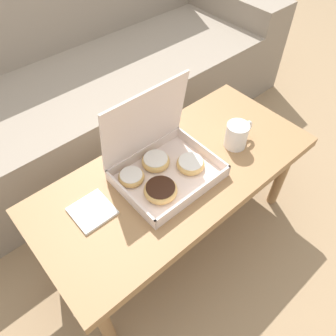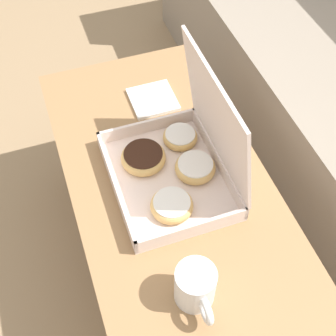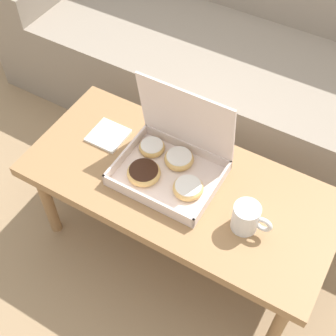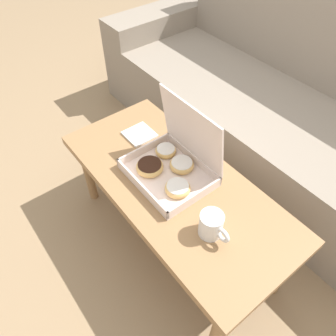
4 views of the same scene
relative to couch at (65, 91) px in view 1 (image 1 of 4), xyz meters
name	(u,v)px [view 1 (image 1 of 4)]	position (x,y,z in m)	size (l,w,h in m)	color
ground_plane	(168,224)	(0.00, -0.82, -0.31)	(12.00, 12.00, 0.00)	#937756
couch	(65,91)	(0.00, 0.00, 0.00)	(2.56, 0.83, 0.91)	gray
coffee_table	(176,179)	(0.00, -0.87, 0.08)	(1.08, 0.49, 0.43)	#997047
pastry_box	(160,164)	(-0.05, -0.84, 0.18)	(0.34, 0.28, 0.32)	silver
coffee_mug	(237,135)	(0.26, -0.92, 0.18)	(0.13, 0.08, 0.10)	white
napkin_stack	(92,210)	(-0.33, -0.82, 0.13)	(0.13, 0.13, 0.01)	white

